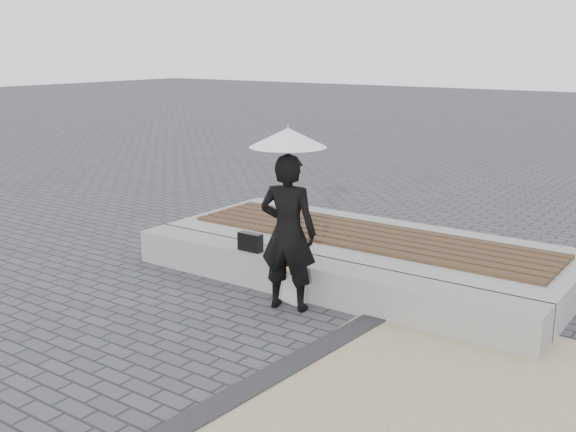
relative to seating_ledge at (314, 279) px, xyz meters
The scene contains 10 objects.
ground 1.61m from the seating_ledge, 90.00° to the right, with size 80.00×80.00×0.00m, color #46464A.
edging_band 2.24m from the seating_ledge, 70.35° to the right, with size 0.25×5.20×0.04m, color #2A2A2C.
seating_ledge is the anchor object (origin of this frame).
timber_platform 1.20m from the seating_ledge, 90.00° to the left, with size 5.00×2.00×0.40m, color #A4A5A0.
timber_decking 1.22m from the seating_ledge, 90.00° to the left, with size 4.60×1.20×0.04m, color brown, non-canonical shape.
woman 0.77m from the seating_ledge, 94.14° to the right, with size 0.60×0.39×1.65m, color black.
parasol 1.67m from the seating_ledge, 94.14° to the right, with size 0.78×0.78×1.00m.
handbag 0.88m from the seating_ledge, behind, with size 0.30×0.11×0.21m, color black.
canvas_tote 0.29m from the seating_ledge, 117.03° to the right, with size 0.36×0.15×0.37m, color silver.
magazine 0.38m from the seating_ledge, 113.10° to the right, with size 0.31×0.23×0.01m, color #E74C35.
Camera 1 is at (3.86, -4.35, 2.68)m, focal length 42.39 mm.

